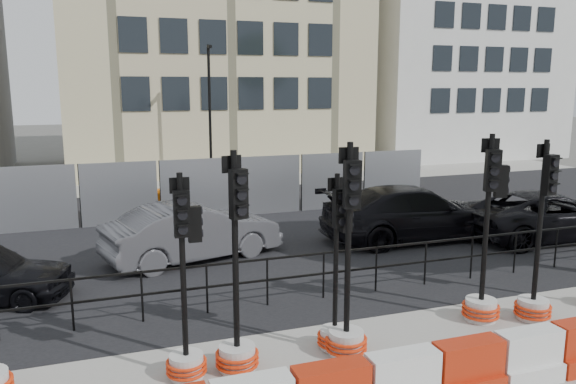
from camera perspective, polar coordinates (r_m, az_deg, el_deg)
name	(u,v)px	position (r m, az deg, el deg)	size (l,w,h in m)	color
ground	(348,322)	(10.74, 6.14, -12.98)	(120.00, 120.00, 0.00)	#51514C
road	(249,231)	(16.98, -3.99, -3.94)	(40.00, 14.00, 0.03)	black
sidewalk_far	(196,183)	(25.60, -9.30, 0.92)	(40.00, 4.00, 0.02)	gray
building_white	(448,25)	(37.65, 15.96, 15.96)	(12.00, 9.06, 16.00)	silver
kerb_railing	(324,267)	(11.52, 3.64, -7.61)	(18.00, 0.04, 1.00)	black
heras_fencing	(214,193)	(19.30, -7.54, -0.09)	(14.33, 1.72, 2.00)	gray
lamp_post_far	(210,112)	(24.34, -7.94, 8.08)	(0.12, 0.56, 6.00)	black
barrier_row	(435,376)	(8.40, 14.76, -17.64)	(12.55, 0.50, 0.80)	#A8270D
traffic_signal_b	(186,332)	(8.65, -10.32, -13.79)	(0.61, 0.61, 3.12)	silver
traffic_signal_c	(237,328)	(8.76, -5.19, -13.60)	(0.67, 0.67, 3.41)	silver
traffic_signal_d	(336,309)	(9.44, 4.89, -11.75)	(0.58, 0.58, 2.95)	silver
traffic_signal_e	(347,314)	(9.24, 6.02, -12.21)	(0.68, 0.68, 3.47)	silver
traffic_signal_f	(484,278)	(11.02, 19.26, -8.28)	(0.69, 0.69, 3.48)	silver
traffic_signal_g	(535,284)	(11.45, 23.83, -8.59)	(0.67, 0.67, 3.38)	silver
car_b	(193,232)	(14.24, -9.62, -4.00)	(4.64, 2.63, 1.45)	#4E4E53
car_c	(414,213)	(16.22, 12.65, -2.13)	(5.37, 2.30, 1.54)	black
car_d	(548,215)	(17.58, 24.93, -2.17)	(5.05, 2.51, 1.38)	black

